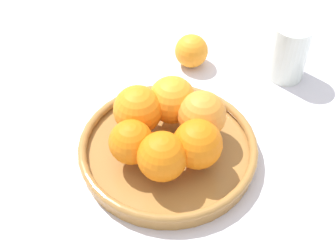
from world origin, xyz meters
name	(u,v)px	position (x,y,z in m)	size (l,w,h in m)	color
ground_plane	(168,156)	(0.00, 0.00, 0.00)	(4.00, 4.00, 0.00)	silver
fruit_bowl	(168,149)	(0.00, 0.00, 0.02)	(0.30, 0.30, 0.03)	#A57238
orange_pile	(169,125)	(0.00, 0.00, 0.07)	(0.20, 0.19, 0.08)	orange
stray_orange	(191,51)	(0.12, -0.22, 0.03)	(0.07, 0.07, 0.07)	orange
drinking_glass	(289,52)	(-0.04, -0.31, 0.06)	(0.07, 0.07, 0.11)	silver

